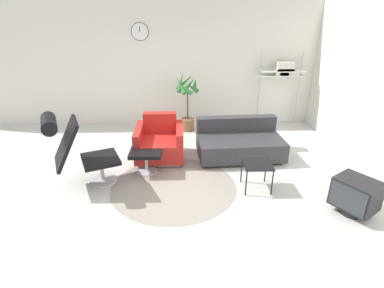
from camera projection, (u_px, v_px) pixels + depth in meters
The scene contains 11 objects.
ground_plane at pixel (174, 177), 4.99m from camera, with size 12.00×12.00×0.00m, color silver.
wall_back at pixel (176, 65), 6.90m from camera, with size 12.00×0.09×2.80m.
round_rug at pixel (174, 186), 4.71m from camera, with size 1.96×1.96×0.01m.
lounge_chair at pixel (74, 145), 4.44m from camera, with size 1.14×0.92×1.19m.
ottoman at pixel (146, 156), 5.03m from camera, with size 0.53×0.45×0.39m.
armchair_red at pixel (160, 143), 5.55m from camera, with size 0.88×0.87×0.78m.
couch_low at pixel (239, 143), 5.64m from camera, with size 1.60×1.03×0.67m.
side_table at pixel (257, 166), 4.51m from camera, with size 0.43×0.43×0.42m.
crt_television at pixel (355, 195), 3.97m from camera, with size 0.65×0.68×0.51m.
potted_plant at pixel (187, 104), 6.71m from camera, with size 0.56×0.58×1.34m.
shelf_unit at pixel (284, 71), 6.74m from camera, with size 0.99×0.28×1.71m.
Camera 1 is at (0.18, -4.35, 2.51)m, focal length 28.00 mm.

